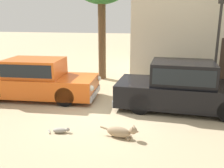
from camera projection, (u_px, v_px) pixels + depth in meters
The scene contains 6 objects.
ground_plane at pixel (104, 113), 7.84m from camera, with size 80.00×80.00×0.00m, color tan.
parked_sedan_nearest at pixel (36, 79), 9.16m from camera, with size 4.59×2.00×1.46m.
parked_sedan_second at pixel (183, 86), 8.04m from camera, with size 4.42×1.99×1.56m.
stray_dog_spotted at pixel (121, 132), 6.19m from camera, with size 1.02×0.35×0.38m.
stray_cat at pixel (60, 130), 6.48m from camera, with size 0.61×0.26×0.15m.
street_lamp at pixel (219, 32), 9.37m from camera, with size 0.22×0.22×3.67m.
Camera 1 is at (1.73, -7.13, 2.90)m, focal length 40.02 mm.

